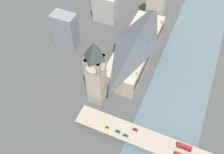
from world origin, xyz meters
TOP-DOWN VIEW (x-y plane):
  - ground_plane at (0.00, 0.00)m, footprint 600.00×600.00m
  - river_water at (-32.10, 0.00)m, footprint 52.19×360.00m
  - parliament_hall at (17.48, -8.00)m, footprint 29.44×95.48m
  - clock_tower at (30.83, 50.02)m, footprint 13.79×13.79m
  - victoria_tower at (17.54, -68.20)m, footprint 16.92×16.92m
  - road_bridge at (-32.10, 72.40)m, footprint 136.38×16.20m
  - double_decker_bus_lead at (-48.07, 68.87)m, footprint 10.14×2.55m
  - car_northbound_lead at (10.25, 75.98)m, footprint 4.33×1.85m
  - car_northbound_tail at (-5.20, 76.46)m, footprint 4.40×1.77m
  - car_southbound_lead at (1.34, 75.80)m, footprint 3.95×1.85m
  - car_southbound_extra at (-10.36, 69.08)m, footprint 3.99×1.83m
  - city_block_west at (68.34, -50.65)m, footprint 25.48×15.74m
  - city_block_center at (87.92, 1.49)m, footprint 22.68×14.21m

SIDE VIEW (x-z plane):
  - ground_plane at x=0.00m, z-range 0.00..0.00m
  - river_water at x=-32.10m, z-range 0.00..0.30m
  - road_bridge at x=-32.10m, z-range 1.76..7.46m
  - car_southbound_lead at x=1.34m, z-range 5.70..7.05m
  - car_northbound_lead at x=10.25m, z-range 5.71..7.06m
  - car_northbound_tail at x=-5.20m, z-range 5.70..7.07m
  - car_southbound_extra at x=-10.36m, z-range 5.70..7.08m
  - double_decker_bus_lead at x=-48.07m, z-range 5.94..10.85m
  - parliament_hall at x=17.48m, z-range -0.08..24.87m
  - city_block_west at x=68.34m, z-range 0.00..31.17m
  - city_block_center at x=87.92m, z-range 0.00..36.71m
  - victoria_tower at x=17.54m, z-range -2.00..54.70m
  - clock_tower at x=30.83m, z-range 2.49..67.73m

